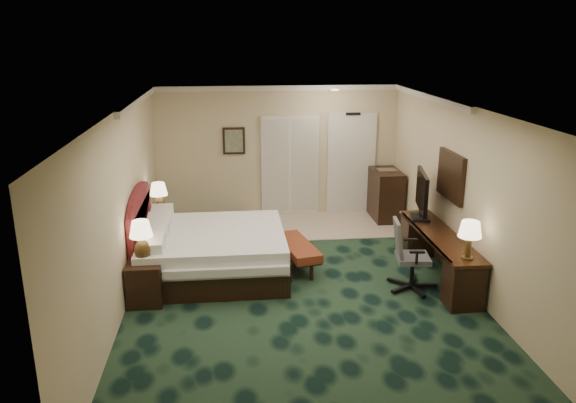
{
  "coord_description": "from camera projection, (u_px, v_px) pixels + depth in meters",
  "views": [
    {
      "loc": [
        -0.98,
        -7.64,
        3.69
      ],
      "look_at": [
        -0.12,
        0.6,
        1.21
      ],
      "focal_mm": 35.0,
      "sensor_mm": 36.0,
      "label": 1
    }
  ],
  "objects": [
    {
      "name": "nightstand_near",
      "position": [
        146.0,
        282.0,
        7.98
      ],
      "size": [
        0.49,
        0.56,
        0.61
      ],
      "primitive_type": "cube",
      "color": "black",
      "rests_on": "ground"
    },
    {
      "name": "bed",
      "position": [
        214.0,
        253.0,
        8.92
      ],
      "size": [
        2.23,
        2.07,
        0.71
      ],
      "primitive_type": "cube",
      "color": "white",
      "rests_on": "ground"
    },
    {
      "name": "tv",
      "position": [
        422.0,
        196.0,
        9.28
      ],
      "size": [
        0.29,
        1.03,
        0.81
      ],
      "primitive_type": "cube",
      "rotation": [
        0.0,
        0.0,
        -0.2
      ],
      "color": "black",
      "rests_on": "desk"
    },
    {
      "name": "wall_back",
      "position": [
        278.0,
        152.0,
        11.62
      ],
      "size": [
        5.0,
        0.0,
        2.7
      ],
      "primitive_type": "cube",
      "color": "beige",
      "rests_on": "ground"
    },
    {
      "name": "tile_patch",
      "position": [
        326.0,
        225.0,
        11.29
      ],
      "size": [
        3.2,
        1.7,
        0.01
      ],
      "primitive_type": "cube",
      "color": "#CFAF94",
      "rests_on": "ground"
    },
    {
      "name": "wall_art",
      "position": [
        234.0,
        141.0,
        11.42
      ],
      "size": [
        0.45,
        0.06,
        0.55
      ],
      "primitive_type": "cube",
      "color": "#3E5A4E",
      "rests_on": "wall_back"
    },
    {
      "name": "nightstand_far",
      "position": [
        162.0,
        228.0,
        10.28
      ],
      "size": [
        0.43,
        0.49,
        0.54
      ],
      "primitive_type": "cube",
      "color": "black",
      "rests_on": "ground"
    },
    {
      "name": "wall_left",
      "position": [
        122.0,
        209.0,
        7.8
      ],
      "size": [
        0.0,
        7.5,
        2.7
      ],
      "primitive_type": "cube",
      "color": "beige",
      "rests_on": "ground"
    },
    {
      "name": "wall_front",
      "position": [
        359.0,
        340.0,
        4.48
      ],
      "size": [
        5.0,
        0.0,
        2.7
      ],
      "primitive_type": "cube",
      "color": "beige",
      "rests_on": "ground"
    },
    {
      "name": "floor",
      "position": [
        300.0,
        290.0,
        8.44
      ],
      "size": [
        5.0,
        7.5,
        0.0
      ],
      "primitive_type": "cube",
      "color": "black",
      "rests_on": "ground"
    },
    {
      "name": "wall_mirror",
      "position": [
        451.0,
        176.0,
        8.81
      ],
      "size": [
        0.05,
        0.95,
        0.75
      ],
      "primitive_type": "cube",
      "color": "white",
      "rests_on": "wall_right"
    },
    {
      "name": "bed_bench",
      "position": [
        297.0,
        255.0,
        9.19
      ],
      "size": [
        0.69,
        1.31,
        0.42
      ],
      "primitive_type": "cube",
      "rotation": [
        0.0,
        0.0,
        0.22
      ],
      "color": "maroon",
      "rests_on": "ground"
    },
    {
      "name": "headboard",
      "position": [
        141.0,
        229.0,
        8.94
      ],
      "size": [
        0.12,
        2.0,
        1.4
      ],
      "primitive_type": null,
      "color": "#540F12",
      "rests_on": "ground"
    },
    {
      "name": "crown_molding",
      "position": [
        301.0,
        113.0,
        7.68
      ],
      "size": [
        5.0,
        7.5,
        0.1
      ],
      "primitive_type": null,
      "color": "silver",
      "rests_on": "wall_back"
    },
    {
      "name": "desk",
      "position": [
        438.0,
        256.0,
        8.78
      ],
      "size": [
        0.53,
        2.48,
        0.72
      ],
      "primitive_type": "cube",
      "color": "black",
      "rests_on": "ground"
    },
    {
      "name": "entry_door",
      "position": [
        351.0,
        164.0,
        11.83
      ],
      "size": [
        1.02,
        0.06,
        2.18
      ],
      "primitive_type": "cube",
      "color": "silver",
      "rests_on": "ground"
    },
    {
      "name": "ceiling",
      "position": [
        301.0,
        109.0,
        7.66
      ],
      "size": [
        5.0,
        7.5,
        0.0
      ],
      "primitive_type": "cube",
      "color": "white",
      "rests_on": "wall_back"
    },
    {
      "name": "wall_right",
      "position": [
        468.0,
        199.0,
        8.3
      ],
      "size": [
        0.0,
        7.5,
        2.7
      ],
      "primitive_type": "cube",
      "color": "beige",
      "rests_on": "ground"
    },
    {
      "name": "closet_doors",
      "position": [
        290.0,
        166.0,
        11.69
      ],
      "size": [
        1.2,
        0.06,
        2.1
      ],
      "primitive_type": "cube",
      "color": "#BEB6A8",
      "rests_on": "ground"
    },
    {
      "name": "lamp_near",
      "position": [
        142.0,
        242.0,
        7.82
      ],
      "size": [
        0.38,
        0.38,
        0.61
      ],
      "primitive_type": null,
      "rotation": [
        0.0,
        0.0,
        -0.18
      ],
      "color": "#321F0D",
      "rests_on": "nightstand_near"
    },
    {
      "name": "desk_lamp",
      "position": [
        469.0,
        240.0,
        7.65
      ],
      "size": [
        0.33,
        0.33,
        0.56
      ],
      "primitive_type": null,
      "rotation": [
        0.0,
        0.0,
        -0.04
      ],
      "color": "#321F0D",
      "rests_on": "desk"
    },
    {
      "name": "lamp_far",
      "position": [
        159.0,
        199.0,
        10.09
      ],
      "size": [
        0.39,
        0.39,
        0.6
      ],
      "primitive_type": null,
      "rotation": [
        0.0,
        0.0,
        0.27
      ],
      "color": "#321F0D",
      "rests_on": "nightstand_far"
    },
    {
      "name": "desk_chair",
      "position": [
        413.0,
        255.0,
        8.33
      ],
      "size": [
        0.7,
        0.66,
        1.08
      ],
      "primitive_type": null,
      "rotation": [
        0.0,
        0.0,
        -0.13
      ],
      "color": "#494949",
      "rests_on": "ground"
    },
    {
      "name": "minibar",
      "position": [
        386.0,
        195.0,
        11.56
      ],
      "size": [
        0.54,
        0.96,
        1.02
      ],
      "primitive_type": "cube",
      "color": "black",
      "rests_on": "ground"
    }
  ]
}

